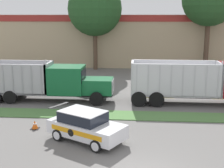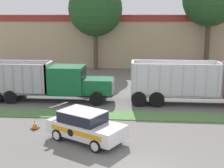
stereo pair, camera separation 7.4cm
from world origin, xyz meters
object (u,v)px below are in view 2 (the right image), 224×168
object	(u,v)px
dump_truck_trail	(54,83)
traffic_cone	(35,125)
rally_car	(85,126)
dump_truck_lead	(222,83)

from	to	relation	value
dump_truck_trail	traffic_cone	xyz separation A→B (m)	(0.49, -6.41, -1.21)
rally_car	traffic_cone	world-z (taller)	rally_car
rally_car	traffic_cone	xyz separation A→B (m)	(-3.36, 1.53, -0.61)
dump_truck_trail	traffic_cone	world-z (taller)	dump_truck_trail
dump_truck_lead	dump_truck_trail	xyz separation A→B (m)	(-13.02, 0.03, -0.20)
dump_truck_lead	dump_truck_trail	distance (m)	13.03
dump_truck_lead	dump_truck_trail	size ratio (longest dim) A/B	1.06
dump_truck_trail	rally_car	distance (m)	8.84
dump_truck_lead	dump_truck_trail	bearing A→B (deg)	179.89
dump_truck_lead	rally_car	bearing A→B (deg)	-139.22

